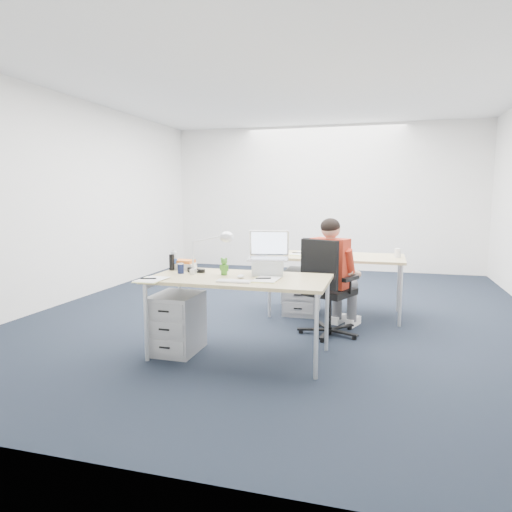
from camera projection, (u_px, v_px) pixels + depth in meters
The scene contains 24 objects.
floor at pixel (285, 312), 5.75m from camera, with size 7.00×7.00×0.00m, color black.
room at pixel (286, 174), 5.53m from camera, with size 6.02×7.02×2.80m.
desk_near at pixel (239, 282), 4.10m from camera, with size 1.60×0.80×0.73m.
desk_far at pixel (336, 259), 5.55m from camera, with size 1.60×0.80×0.73m.
office_chair at pixel (328, 308), 4.78m from camera, with size 0.85×0.85×1.02m.
seated_person at pixel (335, 275), 4.88m from camera, with size 0.53×0.73×1.22m.
drawer_pedestal_near at pixel (177, 323), 4.27m from camera, with size 0.40×0.50×0.55m, color #929497.
drawer_pedestal_far at pixel (302, 291), 5.66m from camera, with size 0.40×0.50×0.55m, color #929497.
silver_laptop at pixel (268, 253), 4.21m from camera, with size 0.37×0.29×0.40m, color silver, non-canonical shape.
wireless_keyboard at pixel (234, 281), 3.87m from camera, with size 0.29×0.12×0.01m, color white.
computer_mouse at pixel (241, 277), 4.03m from camera, with size 0.06×0.10×0.03m, color white.
headphones at pixel (196, 270), 4.38m from camera, with size 0.22×0.17×0.04m, color black, non-canonical shape.
can_koozie at pixel (181, 268), 4.28m from camera, with size 0.06×0.06×0.10m, color #151C41.
water_bottle at pixel (174, 259), 4.50m from camera, with size 0.06×0.06×0.21m, color silver.
bear_figurine at pixel (224, 266), 4.20m from camera, with size 0.09×0.06×0.16m, color #2A7920, non-canonical shape.
book_stack at pixel (184, 265), 4.53m from camera, with size 0.20×0.15×0.09m, color silver.
cordless_phone at pixel (172, 262), 4.45m from camera, with size 0.04×0.03×0.16m, color black.
papers_left at pixel (150, 280), 3.94m from camera, with size 0.21×0.29×0.01m, color #FAFF93.
papers_right at pixel (265, 280), 3.95m from camera, with size 0.20×0.29×0.01m, color #FAFF93.
sunglasses at pixel (276, 276), 4.11m from camera, with size 0.10×0.05×0.02m, color black, non-canonical shape.
desk_lamp at pixel (206, 252), 4.18m from camera, with size 0.37×0.14×0.43m, color silver, non-canonical shape.
dark_laptop at pixel (317, 248), 5.36m from camera, with size 0.33×0.32×0.24m, color black, non-canonical shape.
far_cup at pixel (398, 253), 5.38m from camera, with size 0.07×0.07×0.10m, color white.
far_papers at pixel (300, 254), 5.68m from camera, with size 0.22×0.32×0.01m, color white.
Camera 1 is at (1.16, -5.50, 1.46)m, focal length 32.00 mm.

